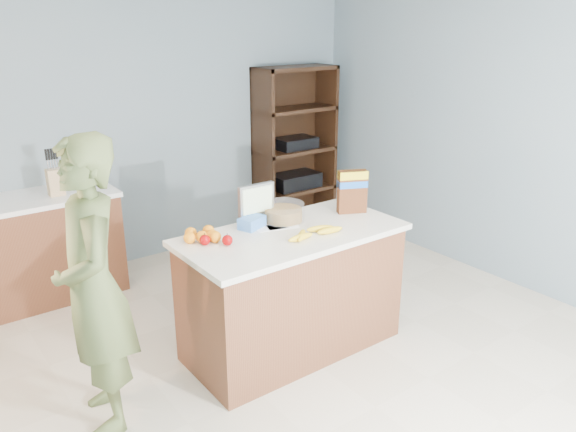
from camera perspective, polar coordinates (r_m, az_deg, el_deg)
floor at (r=4.03m, az=3.08°, el=-14.89°), size 4.50×5.00×0.02m
walls at (r=3.39m, az=3.58°, el=8.85°), size 4.52×5.02×2.51m
counter_peninsula at (r=4.02m, az=0.43°, el=-8.07°), size 1.56×0.76×0.90m
back_cabinet at (r=5.17m, az=-23.61°, el=-2.92°), size 1.24×0.62×0.90m
shelving_unit at (r=6.30m, az=0.44°, el=6.48°), size 0.90×0.40×1.80m
person at (r=3.31m, az=-19.15°, el=-6.96°), size 0.52×0.69×1.73m
knife_block at (r=4.97m, az=-22.58°, el=3.28°), size 0.12×0.10×0.31m
envelopes at (r=3.90m, az=-1.14°, el=-1.14°), size 0.32×0.19×0.00m
bananas at (r=3.75m, az=2.58°, el=-1.72°), size 0.44×0.17×0.04m
apples at (r=3.61m, az=-7.31°, el=-2.45°), size 0.18×0.16×0.07m
oranges at (r=3.70m, az=-8.62°, el=-1.93°), size 0.24×0.23×0.08m
blue_carton at (r=3.89m, az=-3.70°, el=-0.66°), size 0.21×0.17×0.08m
salad_bowl at (r=4.01m, az=-0.47°, el=0.31°), size 0.30×0.30×0.13m
tv at (r=3.95m, az=-3.23°, el=1.52°), size 0.28×0.12×0.28m
cereal_box at (r=4.18m, az=6.55°, el=2.81°), size 0.23×0.16×0.32m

